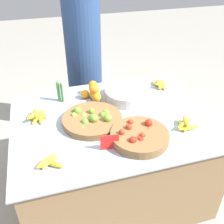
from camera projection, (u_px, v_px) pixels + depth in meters
name	position (u px, v px, depth m)	size (l,w,h in m)	color
ground_plane	(112.00, 186.00, 2.27)	(12.00, 12.00, 0.00)	#A39E93
market_table	(112.00, 155.00, 2.07)	(1.40, 1.10, 0.72)	olive
lime_bowl	(92.00, 119.00, 1.81)	(0.41, 0.41, 0.10)	olive
tomato_basket	(140.00, 136.00, 1.65)	(0.37, 0.37, 0.10)	olive
orange_pile	(94.00, 92.00, 2.07)	(0.16, 0.20, 0.14)	orange
metal_bowl	(127.00, 94.00, 2.07)	(0.35, 0.35, 0.09)	silver
price_sign	(110.00, 142.00, 1.57)	(0.11, 0.02, 0.10)	red
veg_bundle	(60.00, 92.00, 2.02)	(0.04, 0.05, 0.16)	#4C8E42
banana_bunch_middle_right	(185.00, 125.00, 1.76)	(0.17, 0.14, 0.06)	yellow
banana_bunch_middle_left	(160.00, 84.00, 2.25)	(0.13, 0.18, 0.06)	yellow
banana_bunch_back_center	(49.00, 162.00, 1.48)	(0.16, 0.14, 0.03)	yellow
banana_bunch_front_right	(37.00, 116.00, 1.85)	(0.15, 0.16, 0.06)	yellow
vendor_person	(84.00, 61.00, 2.62)	(0.35, 0.35, 1.66)	navy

